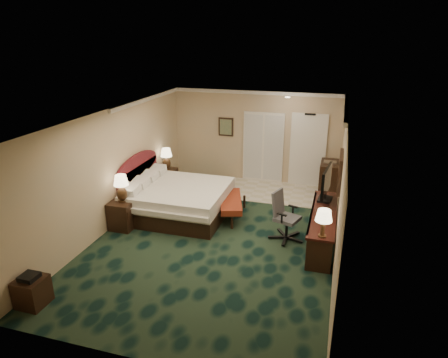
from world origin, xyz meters
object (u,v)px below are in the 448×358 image
(tv, at_px, (326,184))
(desk_chair, at_px, (287,217))
(minibar, at_px, (328,178))
(side_table, at_px, (32,292))
(nightstand_far, at_px, (168,179))
(lamp_far, at_px, (166,159))
(lamp_near, at_px, (122,188))
(nightstand_near, at_px, (123,214))
(desk, at_px, (322,228))
(bed_bench, at_px, (231,208))
(bed, at_px, (179,201))

(tv, relative_size, desk_chair, 0.92)
(minibar, bearing_deg, side_table, -125.03)
(nightstand_far, height_order, desk_chair, desk_chair)
(lamp_far, distance_m, tv, 4.67)
(lamp_near, bearing_deg, nightstand_near, -142.00)
(nightstand_near, bearing_deg, desk, 7.19)
(lamp_near, xyz_separation_m, desk, (4.42, 0.55, -0.62))
(minibar, bearing_deg, nightstand_near, -142.24)
(desk, height_order, tv, tv)
(nightstand_far, height_order, tv, tv)
(minibar, bearing_deg, lamp_far, -169.43)
(bed_bench, bearing_deg, lamp_near, -167.79)
(side_table, height_order, desk, desk)
(bed, xyz_separation_m, minibar, (3.46, 2.40, 0.10))
(bed, distance_m, nightstand_near, 1.41)
(lamp_near, distance_m, desk_chair, 3.73)
(lamp_far, bearing_deg, desk, -24.41)
(desk, bearing_deg, lamp_far, 155.59)
(nightstand_far, bearing_deg, tv, -16.70)
(minibar, bearing_deg, desk_chair, -104.12)
(nightstand_far, distance_m, desk, 4.90)
(lamp_far, height_order, side_table, lamp_far)
(bed, xyz_separation_m, desk_chair, (2.72, -0.53, 0.18))
(minibar, bearing_deg, bed_bench, -135.21)
(nightstand_near, height_order, lamp_near, lamp_near)
(bed_bench, bearing_deg, desk_chair, -43.92)
(desk, bearing_deg, nightstand_far, 155.76)
(desk_chair, bearing_deg, desk, 24.62)
(lamp_near, distance_m, minibar, 5.60)
(lamp_near, height_order, desk, lamp_near)
(nightstand_far, distance_m, tv, 4.71)
(nightstand_near, distance_m, lamp_far, 2.65)
(nightstand_far, bearing_deg, bed_bench, -30.48)
(nightstand_near, xyz_separation_m, minibar, (4.43, 3.43, 0.13))
(lamp_near, distance_m, bed_bench, 2.63)
(nightstand_far, xyz_separation_m, minibar, (4.46, 0.86, 0.17))
(nightstand_far, xyz_separation_m, desk, (4.47, -2.01, 0.07))
(nightstand_near, bearing_deg, bed_bench, 29.20)
(nightstand_near, distance_m, nightstand_far, 2.57)
(nightstand_near, height_order, lamp_far, lamp_far)
(lamp_far, bearing_deg, bed, -57.02)
(lamp_near, bearing_deg, nightstand_far, 91.03)
(nightstand_far, xyz_separation_m, lamp_near, (0.05, -2.56, 0.68))
(bed, bearing_deg, bed_bench, 9.55)
(lamp_far, xyz_separation_m, tv, (4.47, -1.36, 0.21))
(tv, bearing_deg, desk_chair, -127.73)
(nightstand_far, height_order, lamp_far, lamp_far)
(desk, relative_size, tv, 2.47)
(nightstand_far, relative_size, lamp_far, 0.93)
(tv, distance_m, minibar, 2.28)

